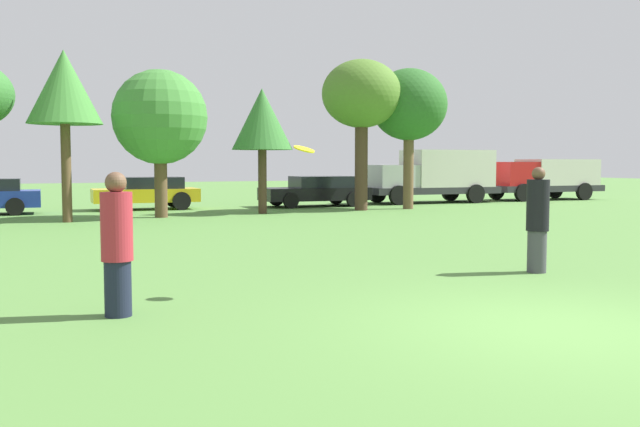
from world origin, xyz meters
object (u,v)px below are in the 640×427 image
object	(u,v)px
person_thrower	(117,244)
parked_car_black	(317,191)
tree_3	(160,118)
tree_4	(262,120)
tree_6	(409,106)
delivery_truck_silver	(434,174)
tree_5	(362,96)
person_catcher	(538,220)
parked_car_yellow	(148,192)
delivery_truck_red	(544,176)
frisbee	(304,149)
tree_2	(64,89)

from	to	relation	value
person_thrower	parked_car_black	distance (m)	21.09
tree_3	tree_4	distance (m)	3.69
tree_4	tree_6	bearing A→B (deg)	1.41
delivery_truck_silver	tree_5	bearing A→B (deg)	33.05
person_thrower	tree_3	size ratio (longest dim) A/B	0.35
person_catcher	delivery_truck_silver	world-z (taller)	delivery_truck_silver
parked_car_yellow	person_catcher	bearing A→B (deg)	101.70
person_thrower	parked_car_yellow	bearing A→B (deg)	73.74
tree_6	delivery_truck_red	size ratio (longest dim) A/B	0.94
person_thrower	delivery_truck_red	distance (m)	29.38
frisbee	tree_5	size ratio (longest dim) A/B	0.05
person_thrower	tree_3	bearing A→B (deg)	71.83
parked_car_yellow	parked_car_black	bearing A→B (deg)	174.92
tree_4	parked_car_yellow	distance (m)	5.78
tree_2	tree_6	world-z (taller)	tree_6
person_catcher	tree_2	distance (m)	15.33
person_thrower	delivery_truck_red	size ratio (longest dim) A/B	0.29
person_catcher	tree_5	size ratio (longest dim) A/B	0.31
frisbee	parked_car_black	world-z (taller)	frisbee
person_thrower	tree_6	size ratio (longest dim) A/B	0.31
tree_2	parked_car_black	distance (m)	11.40
tree_3	tree_6	size ratio (longest dim) A/B	0.89
person_catcher	tree_2	xyz separation A→B (m)	(-6.51, 13.52, 3.17)
person_catcher	tree_5	bearing A→B (deg)	-111.47
tree_2	tree_3	distance (m)	3.17
tree_3	tree_5	size ratio (longest dim) A/B	0.85
tree_3	parked_car_black	size ratio (longest dim) A/B	1.09
person_thrower	tree_3	distance (m)	15.50
person_thrower	delivery_truck_silver	world-z (taller)	delivery_truck_silver
frisbee	tree_3	distance (m)	14.61
parked_car_yellow	delivery_truck_silver	bearing A→B (deg)	179.63
tree_5	tree_6	world-z (taller)	tree_5
tree_2	tree_5	size ratio (longest dim) A/B	0.91
person_catcher	frisbee	bearing A→B (deg)	-2.11
person_thrower	tree_2	xyz separation A→B (m)	(0.31, 14.20, 3.19)
delivery_truck_silver	tree_2	bearing A→B (deg)	17.46
tree_6	parked_car_yellow	world-z (taller)	tree_6
parked_car_yellow	tree_2	bearing A→B (deg)	58.50
tree_6	parked_car_black	size ratio (longest dim) A/B	1.23
tree_2	tree_5	distance (m)	10.75
frisbee	tree_3	size ratio (longest dim) A/B	0.06
tree_3	parked_car_yellow	bearing A→B (deg)	86.41
tree_6	tree_4	bearing A→B (deg)	-178.59
tree_5	parked_car_black	size ratio (longest dim) A/B	1.28
frisbee	tree_6	xyz separation A→B (m)	(10.50, 15.06, 2.03)
person_catcher	tree_6	size ratio (longest dim) A/B	0.32
tree_2	tree_6	distance (m)	12.81
parked_car_yellow	delivery_truck_red	distance (m)	19.07
parked_car_yellow	delivery_truck_red	bearing A→B (deg)	-179.56
tree_3	parked_car_yellow	size ratio (longest dim) A/B	1.21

